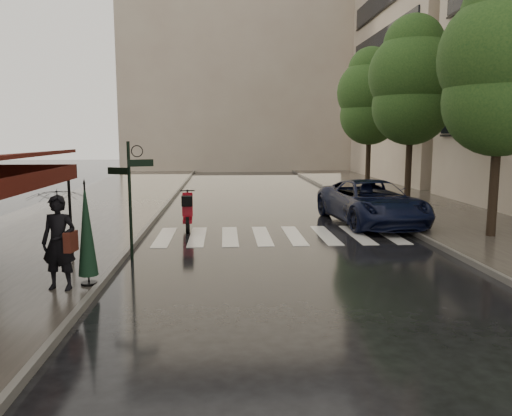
{
  "coord_description": "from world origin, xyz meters",
  "views": [
    {
      "loc": [
        1.22,
        -9.92,
        3.24
      ],
      "look_at": [
        2.04,
        2.72,
        1.4
      ],
      "focal_mm": 35.0,
      "sensor_mm": 36.0,
      "label": 1
    }
  ],
  "objects": [
    {
      "name": "scooter",
      "position": [
        -0.05,
        7.3,
        0.6
      ],
      "size": [
        0.54,
        1.98,
        1.3
      ],
      "rotation": [
        0.0,
        0.0,
        0.06
      ],
      "color": "black",
      "rests_on": "ground"
    },
    {
      "name": "tree_far",
      "position": [
        9.7,
        19.0,
        5.46
      ],
      "size": [
        3.8,
        3.8,
        8.16
      ],
      "color": "black",
      "rests_on": "sidewalk_far"
    },
    {
      "name": "ground",
      "position": [
        0.0,
        0.0,
        0.0
      ],
      "size": [
        120.0,
        120.0,
        0.0
      ],
      "primitive_type": "plane",
      "color": "black",
      "rests_on": "ground"
    },
    {
      "name": "sidewalk_near",
      "position": [
        -4.5,
        12.0,
        0.06
      ],
      "size": [
        6.0,
        60.0,
        0.12
      ],
      "primitive_type": "cube",
      "color": "#38332D",
      "rests_on": "ground"
    },
    {
      "name": "tree_near",
      "position": [
        9.6,
        5.0,
        5.32
      ],
      "size": [
        3.8,
        3.8,
        7.99
      ],
      "color": "black",
      "rests_on": "sidewalk_far"
    },
    {
      "name": "haussmann_far",
      "position": [
        16.5,
        26.0,
        9.25
      ],
      "size": [
        8.0,
        16.0,
        18.5
      ],
      "primitive_type": "cube",
      "color": "tan",
      "rests_on": "ground"
    },
    {
      "name": "sidewalk_far",
      "position": [
        10.25,
        12.0,
        0.06
      ],
      "size": [
        5.5,
        60.0,
        0.12
      ],
      "primitive_type": "cube",
      "color": "#38332D",
      "rests_on": "ground"
    },
    {
      "name": "tree_mid",
      "position": [
        9.5,
        12.0,
        5.59
      ],
      "size": [
        3.8,
        3.8,
        8.34
      ],
      "color": "black",
      "rests_on": "sidewalk_far"
    },
    {
      "name": "pedestrian_with_umbrella",
      "position": [
        -2.13,
        0.22,
        1.85
      ],
      "size": [
        1.31,
        1.33,
        2.6
      ],
      "rotation": [
        0.0,
        0.0,
        -0.15
      ],
      "color": "black",
      "rests_on": "sidewalk_near"
    },
    {
      "name": "curb_near",
      "position": [
        -1.45,
        12.0,
        0.07
      ],
      "size": [
        0.12,
        60.0,
        0.16
      ],
      "primitive_type": "cube",
      "color": "#595651",
      "rests_on": "ground"
    },
    {
      "name": "curb_far",
      "position": [
        7.45,
        12.0,
        0.07
      ],
      "size": [
        0.12,
        60.0,
        0.16
      ],
      "primitive_type": "cube",
      "color": "#595651",
      "rests_on": "ground"
    },
    {
      "name": "backdrop_building",
      "position": [
        3.0,
        38.0,
        10.0
      ],
      "size": [
        22.0,
        6.0,
        20.0
      ],
      "primitive_type": "cube",
      "color": "tan",
      "rests_on": "ground"
    },
    {
      "name": "parasol_back",
      "position": [
        -1.65,
        0.5,
        1.3
      ],
      "size": [
        0.41,
        0.41,
        2.19
      ],
      "color": "black",
      "rests_on": "sidewalk_near"
    },
    {
      "name": "crosswalk",
      "position": [
        2.98,
        6.0,
        0.01
      ],
      "size": [
        7.85,
        3.2,
        0.01
      ],
      "color": "silver",
      "rests_on": "ground"
    },
    {
      "name": "signpost",
      "position": [
        -1.19,
        3.0,
        1.83
      ],
      "size": [
        1.17,
        0.29,
        3.1
      ],
      "color": "black",
      "rests_on": "ground"
    },
    {
      "name": "parked_car",
      "position": [
        6.66,
        8.03,
        0.81
      ],
      "size": [
        3.27,
        6.05,
        1.61
      ],
      "primitive_type": "imported",
      "rotation": [
        0.0,
        0.0,
        0.11
      ],
      "color": "black",
      "rests_on": "ground"
    }
  ]
}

